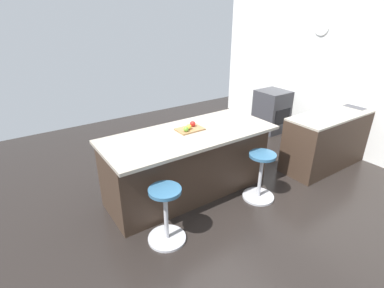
{
  "coord_description": "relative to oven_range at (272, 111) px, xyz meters",
  "views": [
    {
      "loc": [
        2.27,
        2.77,
        2.42
      ],
      "look_at": [
        0.3,
        -0.14,
        0.81
      ],
      "focal_mm": 27.32,
      "sensor_mm": 36.0,
      "label": 1
    }
  ],
  "objects": [
    {
      "name": "ground_plane",
      "position": [
        2.53,
        1.24,
        -0.44
      ],
      "size": [
        7.77,
        7.77,
        0.0
      ],
      "primitive_type": "plane",
      "color": "black"
    },
    {
      "name": "interior_partition_left",
      "position": [
        -0.35,
        1.24,
        0.9
      ],
      "size": [
        0.15,
        5.97,
        2.68
      ],
      "color": "silver",
      "rests_on": "ground_plane"
    },
    {
      "name": "sink_cabinet",
      "position": [
        -0.0,
        1.61,
        0.02
      ],
      "size": [
        2.52,
        0.6,
        1.19
      ],
      "color": "#38281E",
      "rests_on": "ground_plane"
    },
    {
      "name": "oven_range",
      "position": [
        0.0,
        0.0,
        0.0
      ],
      "size": [
        0.6,
        0.61,
        0.88
      ],
      "color": "#38383D",
      "rests_on": "ground_plane"
    },
    {
      "name": "kitchen_island",
      "position": [
        2.82,
        1.01,
        0.04
      ],
      "size": [
        2.34,
        1.0,
        0.95
      ],
      "color": "#38281E",
      "rests_on": "ground_plane"
    },
    {
      "name": "stool_by_window",
      "position": [
        2.08,
        1.68,
        -0.12
      ],
      "size": [
        0.44,
        0.44,
        0.69
      ],
      "color": "#B7B7BC",
      "rests_on": "ground_plane"
    },
    {
      "name": "stool_middle",
      "position": [
        3.57,
        1.68,
        -0.12
      ],
      "size": [
        0.44,
        0.44,
        0.69
      ],
      "color": "#B7B7BC",
      "rests_on": "ground_plane"
    },
    {
      "name": "cutting_board",
      "position": [
        2.77,
        0.97,
        0.52
      ],
      "size": [
        0.36,
        0.24,
        0.02
      ],
      "primitive_type": "cube",
      "color": "olive",
      "rests_on": "kitchen_island"
    },
    {
      "name": "apple_green",
      "position": [
        2.87,
        1.02,
        0.56
      ],
      "size": [
        0.07,
        0.07,
        0.07
      ],
      "primitive_type": "sphere",
      "color": "#609E2D",
      "rests_on": "cutting_board"
    },
    {
      "name": "apple_yellow",
      "position": [
        2.79,
        0.98,
        0.56
      ],
      "size": [
        0.07,
        0.07,
        0.07
      ],
      "primitive_type": "sphere",
      "color": "gold",
      "rests_on": "cutting_board"
    },
    {
      "name": "apple_red",
      "position": [
        2.69,
        0.92,
        0.56
      ],
      "size": [
        0.08,
        0.08,
        0.08
      ],
      "primitive_type": "sphere",
      "color": "red",
      "rests_on": "cutting_board"
    }
  ]
}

